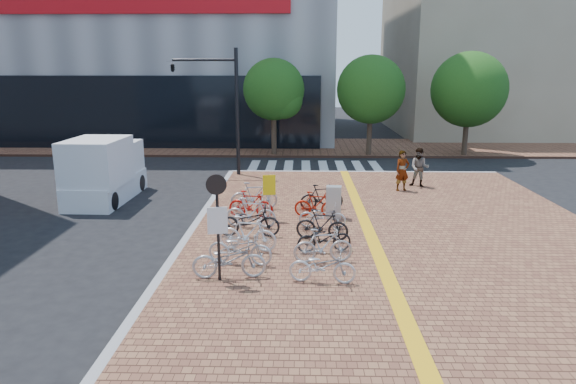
{
  "coord_description": "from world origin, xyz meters",
  "views": [
    {
      "loc": [
        -0.31,
        -14.77,
        5.49
      ],
      "look_at": [
        -0.74,
        2.5,
        1.3
      ],
      "focal_mm": 32.0,
      "sensor_mm": 36.0,
      "label": 1
    }
  ],
  "objects_px": {
    "bike_5": "(251,204)",
    "bike_4": "(251,213)",
    "bike_9": "(324,238)",
    "traffic_light_pole": "(208,88)",
    "bike_1": "(240,248)",
    "bike_8": "(323,246)",
    "bike_3": "(249,221)",
    "bike_13": "(322,197)",
    "pedestrian_a": "(402,171)",
    "box_truck": "(104,171)",
    "bike_12": "(316,204)",
    "bike_6": "(254,196)",
    "bike_10": "(322,225)",
    "utility_box": "(334,202)",
    "bike_11": "(322,216)",
    "yellow_sign": "(269,189)",
    "notice_sign": "(217,215)",
    "bike_2": "(247,234)",
    "pedestrian_b": "(420,168)",
    "bike_7": "(322,266)",
    "bike_0": "(229,260)"
  },
  "relations": [
    {
      "from": "bike_4",
      "to": "bike_12",
      "type": "relative_size",
      "value": 1.09
    },
    {
      "from": "bike_11",
      "to": "bike_13",
      "type": "height_order",
      "value": "bike_13"
    },
    {
      "from": "pedestrian_a",
      "to": "box_truck",
      "type": "relative_size",
      "value": 0.38
    },
    {
      "from": "bike_2",
      "to": "pedestrian_a",
      "type": "distance_m",
      "value": 10.01
    },
    {
      "from": "bike_0",
      "to": "bike_2",
      "type": "height_order",
      "value": "bike_2"
    },
    {
      "from": "pedestrian_b",
      "to": "bike_0",
      "type": "bearing_deg",
      "value": -102.1
    },
    {
      "from": "bike_2",
      "to": "bike_4",
      "type": "height_order",
      "value": "bike_2"
    },
    {
      "from": "traffic_light_pole",
      "to": "bike_5",
      "type": "bearing_deg",
      "value": -70.07
    },
    {
      "from": "bike_8",
      "to": "utility_box",
      "type": "height_order",
      "value": "utility_box"
    },
    {
      "from": "bike_0",
      "to": "traffic_light_pole",
      "type": "distance_m",
      "value": 14.22
    },
    {
      "from": "bike_5",
      "to": "pedestrian_b",
      "type": "distance_m",
      "value": 8.96
    },
    {
      "from": "bike_4",
      "to": "bike_12",
      "type": "bearing_deg",
      "value": -52.86
    },
    {
      "from": "bike_4",
      "to": "utility_box",
      "type": "relative_size",
      "value": 1.48
    },
    {
      "from": "bike_6",
      "to": "bike_7",
      "type": "distance_m",
      "value": 7.29
    },
    {
      "from": "bike_6",
      "to": "bike_10",
      "type": "xyz_separation_m",
      "value": [
        2.48,
        -3.56,
        -0.04
      ]
    },
    {
      "from": "bike_1",
      "to": "bike_6",
      "type": "distance_m",
      "value": 5.7
    },
    {
      "from": "bike_9",
      "to": "traffic_light_pole",
      "type": "distance_m",
      "value": 13.17
    },
    {
      "from": "bike_10",
      "to": "box_truck",
      "type": "bearing_deg",
      "value": 69.48
    },
    {
      "from": "bike_4",
      "to": "bike_10",
      "type": "height_order",
      "value": "bike_4"
    },
    {
      "from": "bike_3",
      "to": "bike_8",
      "type": "bearing_deg",
      "value": -133.8
    },
    {
      "from": "bike_13",
      "to": "bike_3",
      "type": "bearing_deg",
      "value": 131.43
    },
    {
      "from": "bike_11",
      "to": "box_truck",
      "type": "height_order",
      "value": "box_truck"
    },
    {
      "from": "bike_3",
      "to": "notice_sign",
      "type": "xyz_separation_m",
      "value": [
        -0.41,
        -3.57,
        1.24
      ]
    },
    {
      "from": "bike_3",
      "to": "bike_13",
      "type": "bearing_deg",
      "value": -36.71
    },
    {
      "from": "bike_4",
      "to": "utility_box",
      "type": "xyz_separation_m",
      "value": [
        2.9,
        1.24,
        0.07
      ]
    },
    {
      "from": "bike_3",
      "to": "bike_5",
      "type": "distance_m",
      "value": 2.15
    },
    {
      "from": "bike_9",
      "to": "box_truck",
      "type": "height_order",
      "value": "box_truck"
    },
    {
      "from": "bike_3",
      "to": "bike_5",
      "type": "height_order",
      "value": "bike_3"
    },
    {
      "from": "pedestrian_a",
      "to": "bike_9",
      "type": "bearing_deg",
      "value": -133.3
    },
    {
      "from": "pedestrian_b",
      "to": "bike_13",
      "type": "bearing_deg",
      "value": -116.3
    },
    {
      "from": "bike_1",
      "to": "bike_2",
      "type": "distance_m",
      "value": 1.08
    },
    {
      "from": "bike_4",
      "to": "bike_6",
      "type": "height_order",
      "value": "bike_6"
    },
    {
      "from": "bike_5",
      "to": "bike_4",
      "type": "bearing_deg",
      "value": -164.19
    },
    {
      "from": "bike_1",
      "to": "bike_8",
      "type": "bearing_deg",
      "value": -76.11
    },
    {
      "from": "bike_4",
      "to": "pedestrian_a",
      "type": "bearing_deg",
      "value": -40.69
    },
    {
      "from": "bike_11",
      "to": "bike_13",
      "type": "xyz_separation_m",
      "value": [
        0.07,
        2.26,
        0.08
      ]
    },
    {
      "from": "bike_6",
      "to": "yellow_sign",
      "type": "distance_m",
      "value": 1.69
    },
    {
      "from": "bike_6",
      "to": "notice_sign",
      "type": "bearing_deg",
      "value": 167.42
    },
    {
      "from": "bike_3",
      "to": "yellow_sign",
      "type": "relative_size",
      "value": 1.2
    },
    {
      "from": "bike_4",
      "to": "traffic_light_pole",
      "type": "bearing_deg",
      "value": 25.34
    },
    {
      "from": "utility_box",
      "to": "bike_10",
      "type": "bearing_deg",
      "value": -101.63
    },
    {
      "from": "bike_9",
      "to": "traffic_light_pole",
      "type": "xyz_separation_m",
      "value": [
        -5.36,
        11.37,
        3.92
      ]
    },
    {
      "from": "bike_4",
      "to": "pedestrian_a",
      "type": "relative_size",
      "value": 0.97
    },
    {
      "from": "utility_box",
      "to": "yellow_sign",
      "type": "height_order",
      "value": "yellow_sign"
    },
    {
      "from": "bike_7",
      "to": "box_truck",
      "type": "relative_size",
      "value": 0.36
    },
    {
      "from": "bike_0",
      "to": "bike_12",
      "type": "height_order",
      "value": "bike_0"
    },
    {
      "from": "bike_5",
      "to": "traffic_light_pole",
      "type": "height_order",
      "value": "traffic_light_pole"
    },
    {
      "from": "bike_0",
      "to": "bike_8",
      "type": "relative_size",
      "value": 1.14
    },
    {
      "from": "pedestrian_a",
      "to": "yellow_sign",
      "type": "height_order",
      "value": "pedestrian_a"
    },
    {
      "from": "bike_12",
      "to": "traffic_light_pole",
      "type": "relative_size",
      "value": 0.25
    }
  ]
}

